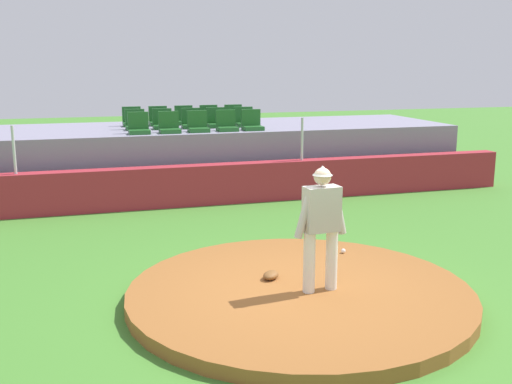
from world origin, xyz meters
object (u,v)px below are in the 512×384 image
(stadium_chair_3, at_px, (227,124))
(stadium_chair_7, at_px, (191,122))
(stadium_chair_11, at_px, (159,119))
(stadium_chair_2, at_px, (198,125))
(stadium_chair_12, at_px, (184,119))
(stadium_chair_6, at_px, (163,123))
(stadium_chair_9, at_px, (244,120))
(stadium_chair_14, at_px, (234,117))
(stadium_chair_0, at_px, (139,127))
(baseball, at_px, (343,251))
(stadium_chair_10, at_px, (132,120))
(stadium_chair_5, at_px, (135,123))
(fielding_glove, at_px, (271,275))
(stadium_chair_1, at_px, (169,126))
(pitcher, at_px, (321,219))
(stadium_chair_13, at_px, (209,118))
(stadium_chair_8, at_px, (216,121))
(stadium_chair_4, at_px, (252,124))

(stadium_chair_3, distance_m, stadium_chair_7, 1.11)
(stadium_chair_11, bearing_deg, stadium_chair_3, 128.54)
(stadium_chair_2, distance_m, stadium_chair_12, 1.81)
(stadium_chair_6, bearing_deg, stadium_chair_9, -179.96)
(stadium_chair_14, bearing_deg, stadium_chair_0, 33.06)
(baseball, bearing_deg, stadium_chair_14, 88.74)
(stadium_chair_9, bearing_deg, stadium_chair_12, -32.70)
(stadium_chair_0, distance_m, stadium_chair_7, 1.66)
(baseball, xyz_separation_m, stadium_chair_10, (-2.59, 7.64, 1.48))
(stadium_chair_11, bearing_deg, stadium_chair_2, 111.72)
(stadium_chair_5, bearing_deg, stadium_chair_9, 179.86)
(baseball, bearing_deg, fielding_glove, -151.94)
(stadium_chair_1, bearing_deg, stadium_chair_11, -89.44)
(stadium_chair_7, xyz_separation_m, stadium_chair_11, (-0.71, 0.92, 0.00))
(baseball, height_order, stadium_chair_5, stadium_chair_5)
(stadium_chair_0, xyz_separation_m, stadium_chair_1, (0.71, -0.01, 0.00))
(pitcher, height_order, stadium_chair_7, stadium_chair_7)
(stadium_chair_9, bearing_deg, stadium_chair_6, 0.04)
(stadium_chair_0, height_order, stadium_chair_14, same)
(stadium_chair_6, bearing_deg, stadium_chair_7, 177.83)
(stadium_chair_6, relative_size, stadium_chair_13, 1.00)
(stadium_chair_5, bearing_deg, pitcher, 101.23)
(stadium_chair_0, bearing_deg, stadium_chair_5, -90.35)
(stadium_chair_1, relative_size, stadium_chair_8, 1.00)
(stadium_chair_2, bearing_deg, stadium_chair_7, -90.03)
(stadium_chair_5, bearing_deg, baseball, 111.03)
(stadium_chair_3, bearing_deg, stadium_chair_4, -179.62)
(stadium_chair_3, height_order, stadium_chair_12, same)
(stadium_chair_0, height_order, stadium_chair_10, same)
(stadium_chair_9, bearing_deg, stadium_chair_1, 23.53)
(stadium_chair_12, height_order, stadium_chair_13, same)
(stadium_chair_1, relative_size, stadium_chair_7, 1.00)
(stadium_chair_2, xyz_separation_m, stadium_chair_14, (1.36, 1.79, 0.00))
(stadium_chair_4, height_order, stadium_chair_8, same)
(baseball, bearing_deg, stadium_chair_12, 98.98)
(stadium_chair_10, distance_m, stadium_chair_12, 1.38)
(fielding_glove, relative_size, stadium_chair_13, 0.60)
(stadium_chair_3, distance_m, stadium_chair_12, 1.95)
(stadium_chair_12, bearing_deg, baseball, 98.98)
(fielding_glove, xyz_separation_m, stadium_chair_10, (-1.12, 8.42, 1.46))
(stadium_chair_4, bearing_deg, stadium_chair_9, -93.42)
(pitcher, distance_m, fielding_glove, 1.21)
(stadium_chair_3, bearing_deg, stadium_chair_10, -40.33)
(stadium_chair_4, distance_m, stadium_chair_10, 3.28)
(stadium_chair_4, xyz_separation_m, stadium_chair_5, (-2.76, 0.89, 0.00))
(stadium_chair_7, bearing_deg, stadium_chair_1, 51.92)
(stadium_chair_4, height_order, stadium_chair_7, same)
(stadium_chair_8, bearing_deg, stadium_chair_7, 1.75)
(stadium_chair_7, xyz_separation_m, stadium_chair_14, (1.36, 0.93, 0.00))
(stadium_chair_7, height_order, stadium_chair_9, same)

